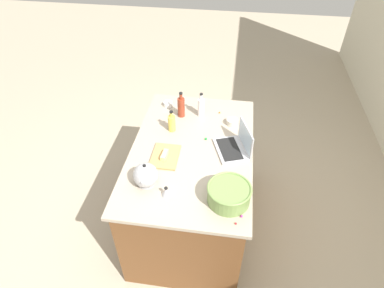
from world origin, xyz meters
name	(u,v)px	position (x,y,z in m)	size (l,w,h in m)	color
ground_plane	(192,217)	(0.00, 0.00, 0.00)	(12.00, 12.00, 0.00)	#B7A88E
island_counter	(192,186)	(0.00, 0.00, 0.45)	(1.52, 0.98, 0.90)	brown
laptop	(235,145)	(-0.04, 0.34, 0.95)	(0.37, 0.32, 0.22)	#B7B7BC
mixing_bowl_large	(229,194)	(0.49, 0.32, 0.97)	(0.30, 0.30, 0.13)	#72934C
bottle_soy	(181,107)	(-0.44, -0.16, 1.00)	(0.06, 0.06, 0.24)	maroon
bottle_vinegar	(201,107)	(-0.47, 0.01, 0.99)	(0.06, 0.06, 0.23)	white
bottle_oil	(172,123)	(-0.21, -0.21, 0.98)	(0.06, 0.06, 0.20)	#DBC64C
kettle	(146,175)	(0.42, -0.27, 0.98)	(0.21, 0.18, 0.20)	#ADADB2
cutting_board	(165,156)	(0.13, -0.19, 0.91)	(0.28, 0.21, 0.02)	tan
butter_stick_left	(165,155)	(0.14, -0.19, 0.94)	(0.11, 0.04, 0.04)	#F4E58C
ramekin_small	(168,104)	(-0.58, -0.31, 0.92)	(0.08, 0.08, 0.04)	white
ramekin_medium	(232,122)	(-0.38, 0.30, 0.92)	(0.10, 0.10, 0.05)	beige
kitchen_timer	(166,192)	(0.51, -0.10, 0.94)	(0.07, 0.07, 0.08)	#B2B2B7
candy_0	(242,188)	(0.37, 0.41, 0.91)	(0.02, 0.02, 0.02)	#CC3399
candy_1	(236,223)	(0.68, 0.38, 0.91)	(0.01, 0.01, 0.01)	red
candy_2	(242,216)	(0.62, 0.42, 0.91)	(0.02, 0.02, 0.02)	#CC3399
candy_3	(220,113)	(-0.53, 0.18, 0.91)	(0.02, 0.02, 0.02)	orange
candy_4	(206,139)	(-0.13, 0.10, 0.91)	(0.02, 0.02, 0.02)	green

